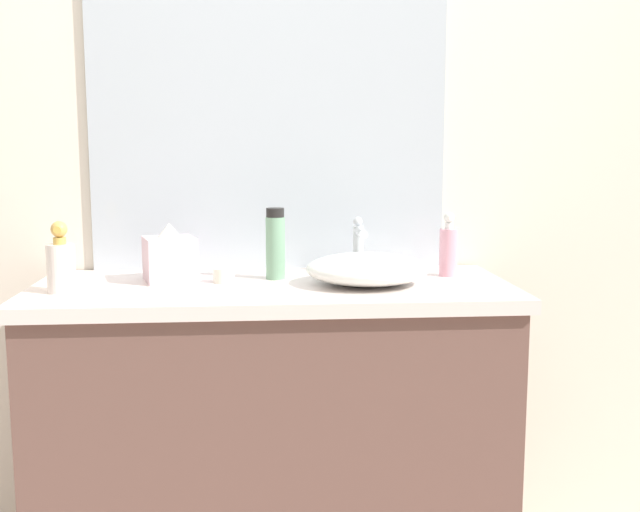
{
  "coord_description": "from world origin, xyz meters",
  "views": [
    {
      "loc": [
        -0.12,
        -1.67,
        1.27
      ],
      "look_at": [
        0.05,
        0.38,
        0.97
      ],
      "focal_mm": 42.43,
      "sensor_mm": 36.0,
      "label": 1
    }
  ],
  "objects_px": {
    "sink_basin": "(367,269)",
    "candle_jar": "(224,275)",
    "soap_dispenser": "(448,249)",
    "perfume_bottle": "(275,244)",
    "lotion_bottle": "(61,263)",
    "tissue_box": "(170,256)"
  },
  "relations": [
    {
      "from": "sink_basin",
      "to": "candle_jar",
      "type": "height_order",
      "value": "sink_basin"
    },
    {
      "from": "soap_dispenser",
      "to": "perfume_bottle",
      "type": "distance_m",
      "value": 0.51
    },
    {
      "from": "perfume_bottle",
      "to": "candle_jar",
      "type": "distance_m",
      "value": 0.17
    },
    {
      "from": "lotion_bottle",
      "to": "sink_basin",
      "type": "bearing_deg",
      "value": 3.59
    },
    {
      "from": "lotion_bottle",
      "to": "tissue_box",
      "type": "relative_size",
      "value": 1.11
    },
    {
      "from": "sink_basin",
      "to": "candle_jar",
      "type": "distance_m",
      "value": 0.4
    },
    {
      "from": "sink_basin",
      "to": "candle_jar",
      "type": "bearing_deg",
      "value": 171.24
    },
    {
      "from": "lotion_bottle",
      "to": "perfume_bottle",
      "type": "bearing_deg",
      "value": 15.64
    },
    {
      "from": "soap_dispenser",
      "to": "lotion_bottle",
      "type": "xyz_separation_m",
      "value": [
        -1.08,
        -0.17,
        -0.0
      ]
    },
    {
      "from": "soap_dispenser",
      "to": "candle_jar",
      "type": "bearing_deg",
      "value": -175.27
    },
    {
      "from": "sink_basin",
      "to": "lotion_bottle",
      "type": "relative_size",
      "value": 1.82
    },
    {
      "from": "sink_basin",
      "to": "candle_jar",
      "type": "xyz_separation_m",
      "value": [
        -0.4,
        0.06,
        -0.02
      ]
    },
    {
      "from": "sink_basin",
      "to": "perfume_bottle",
      "type": "distance_m",
      "value": 0.28
    },
    {
      "from": "sink_basin",
      "to": "tissue_box",
      "type": "relative_size",
      "value": 2.02
    },
    {
      "from": "soap_dispenser",
      "to": "lotion_bottle",
      "type": "height_order",
      "value": "same"
    },
    {
      "from": "sink_basin",
      "to": "perfume_bottle",
      "type": "xyz_separation_m",
      "value": [
        -0.25,
        0.11,
        0.06
      ]
    },
    {
      "from": "sink_basin",
      "to": "lotion_bottle",
      "type": "height_order",
      "value": "lotion_bottle"
    },
    {
      "from": "perfume_bottle",
      "to": "candle_jar",
      "type": "bearing_deg",
      "value": -162.9
    },
    {
      "from": "sink_basin",
      "to": "lotion_bottle",
      "type": "xyz_separation_m",
      "value": [
        -0.82,
        -0.05,
        0.03
      ]
    },
    {
      "from": "candle_jar",
      "to": "soap_dispenser",
      "type": "bearing_deg",
      "value": 4.73
    },
    {
      "from": "sink_basin",
      "to": "soap_dispenser",
      "type": "bearing_deg",
      "value": 24.16
    },
    {
      "from": "lotion_bottle",
      "to": "tissue_box",
      "type": "distance_m",
      "value": 0.3
    }
  ]
}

